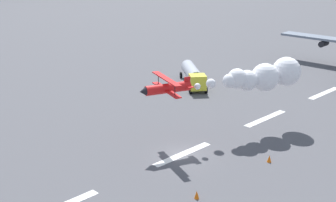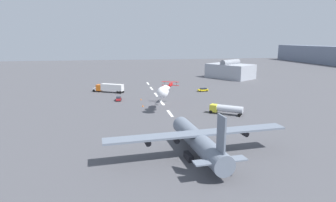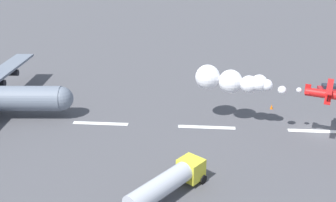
% 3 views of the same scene
% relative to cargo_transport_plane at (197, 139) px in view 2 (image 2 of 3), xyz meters
% --- Properties ---
extents(ground_plane, '(440.00, 440.00, 0.00)m').
position_rel_cargo_transport_plane_xyz_m(ground_plane, '(-47.09, 0.75, -3.26)').
color(ground_plane, '#4C4C51').
rests_on(ground_plane, ground).
extents(runway_stripe_0, '(8.00, 0.90, 0.01)m').
position_rel_cargo_transport_plane_xyz_m(runway_stripe_0, '(-92.76, 0.75, -3.26)').
color(runway_stripe_0, white).
rests_on(runway_stripe_0, ground).
extents(runway_stripe_1, '(8.00, 0.90, 0.01)m').
position_rel_cargo_transport_plane_xyz_m(runway_stripe_1, '(-77.54, 0.75, -3.26)').
color(runway_stripe_1, white).
rests_on(runway_stripe_1, ground).
extents(runway_stripe_2, '(8.00, 0.90, 0.01)m').
position_rel_cargo_transport_plane_xyz_m(runway_stripe_2, '(-62.31, 0.75, -3.26)').
color(runway_stripe_2, white).
rests_on(runway_stripe_2, ground).
extents(runway_stripe_3, '(8.00, 0.90, 0.01)m').
position_rel_cargo_transport_plane_xyz_m(runway_stripe_3, '(-47.09, 0.75, -3.26)').
color(runway_stripe_3, white).
rests_on(runway_stripe_3, ground).
extents(runway_stripe_4, '(8.00, 0.90, 0.01)m').
position_rel_cargo_transport_plane_xyz_m(runway_stripe_4, '(-31.86, 0.75, -3.26)').
color(runway_stripe_4, white).
rests_on(runway_stripe_4, ground).
extents(runway_stripe_5, '(8.00, 0.90, 0.01)m').
position_rel_cargo_transport_plane_xyz_m(runway_stripe_5, '(-16.64, 0.75, -3.26)').
color(runway_stripe_5, white).
rests_on(runway_stripe_5, ground).
extents(cargo_transport_plane, '(25.01, 36.54, 10.90)m').
position_rel_cargo_transport_plane_xyz_m(cargo_transport_plane, '(0.00, 0.00, 0.00)').
color(cargo_transport_plane, slate).
rests_on(cargo_transport_plane, ground).
extents(stunt_biplane_red, '(19.60, 10.09, 3.66)m').
position_rel_cargo_transport_plane_xyz_m(stunt_biplane_red, '(-35.46, -0.46, 3.26)').
color(stunt_biplane_red, red).
extents(semi_truck_orange, '(9.26, 13.53, 3.70)m').
position_rel_cargo_transport_plane_xyz_m(semi_truck_orange, '(-70.94, -18.39, -1.14)').
color(semi_truck_orange, silver).
rests_on(semi_truck_orange, ground).
extents(fuel_tanker_truck, '(7.95, 9.44, 2.90)m').
position_rel_cargo_transport_plane_xyz_m(fuel_tanker_truck, '(-27.72, 17.28, -1.51)').
color(fuel_tanker_truck, yellow).
rests_on(fuel_tanker_truck, ground).
extents(followme_car_yellow, '(4.29, 2.22, 1.52)m').
position_rel_cargo_transport_plane_xyz_m(followme_car_yellow, '(-53.50, -14.68, -2.45)').
color(followme_car_yellow, '#B21E23').
rests_on(followme_car_yellow, ground).
extents(airport_staff_sedan, '(2.44, 4.71, 1.52)m').
position_rel_cargo_transport_plane_xyz_m(airport_staff_sedan, '(-65.85, 22.09, -2.45)').
color(airport_staff_sedan, yellow).
rests_on(airport_staff_sedan, ground).
extents(hangar_building, '(29.82, 27.25, 10.93)m').
position_rel_cargo_transport_plane_xyz_m(hangar_building, '(-104.34, 50.63, 1.14)').
color(hangar_building, '#9EA3AD').
rests_on(hangar_building, ground).
extents(traffic_cone_near, '(0.44, 0.44, 0.75)m').
position_rel_cargo_transport_plane_xyz_m(traffic_cone_near, '(-52.68, -6.36, -2.89)').
color(traffic_cone_near, orange).
rests_on(traffic_cone_near, ground).
extents(traffic_cone_far, '(0.44, 0.44, 0.75)m').
position_rel_cargo_transport_plane_xyz_m(traffic_cone_far, '(-42.10, -6.70, -2.89)').
color(traffic_cone_far, orange).
rests_on(traffic_cone_far, ground).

